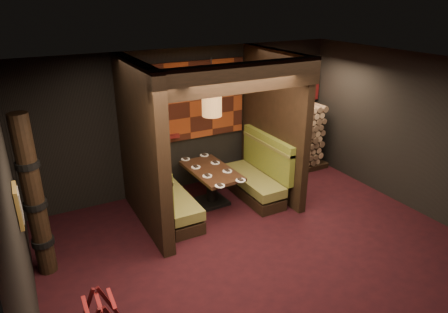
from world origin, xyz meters
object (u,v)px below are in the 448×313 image
booth_bench_right (257,177)px  totem_column (34,199)px  dining_table (212,181)px  firewood_stack (291,139)px  pendant_lamp (212,103)px  booth_bench_left (167,199)px

booth_bench_right → totem_column: size_ratio=0.67×
booth_bench_right → dining_table: size_ratio=1.17×
booth_bench_right → firewood_stack: 1.56m
dining_table → pendant_lamp: (0.00, -0.05, 1.52)m
booth_bench_left → firewood_stack: bearing=12.2°
dining_table → totem_column: size_ratio=0.57×
booth_bench_left → pendant_lamp: bearing=5.5°
totem_column → firewood_stack: 5.50m
pendant_lamp → firewood_stack: bearing=14.9°
booth_bench_right → totem_column: (-3.98, -0.55, 0.79)m
firewood_stack → totem_column: bearing=-166.8°
booth_bench_right → pendant_lamp: bearing=174.4°
pendant_lamp → firewood_stack: size_ratio=0.62×
pendant_lamp → totem_column: bearing=-168.1°
dining_table → pendant_lamp: pendant_lamp is taller
pendant_lamp → firewood_stack: 2.68m
totem_column → booth_bench_left: bearing=14.8°
pendant_lamp → totem_column: (-3.04, -0.64, -0.81)m
totem_column → firewood_stack: bearing=13.2°
totem_column → pendant_lamp: bearing=11.9°
pendant_lamp → totem_column: pendant_lamp is taller
dining_table → totem_column: totem_column is taller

